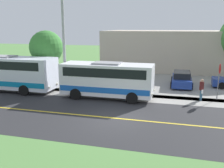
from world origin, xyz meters
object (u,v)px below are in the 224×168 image
(stop_sign, at_px, (219,76))
(pedestrian_with_bags, at_px, (202,89))
(street_light_pole, at_px, (63,41))
(shuttle_bus_front, at_px, (107,78))
(tree_curbside, at_px, (46,48))
(parked_car_near, at_px, (182,79))
(commercial_building, at_px, (166,49))

(stop_sign, bearing_deg, pedestrian_with_bags, -69.91)
(pedestrian_with_bags, relative_size, street_light_pole, 0.21)
(shuttle_bus_front, height_order, pedestrian_with_bags, shuttle_bus_front)
(stop_sign, xyz_separation_m, tree_curbside, (-1.30, -15.54, 1.74))
(street_light_pole, distance_m, parked_car_near, 11.84)
(stop_sign, xyz_separation_m, street_light_pole, (1.22, -12.51, 2.55))
(street_light_pole, relative_size, tree_curbside, 1.54)
(parked_car_near, bearing_deg, tree_curbside, -76.98)
(tree_curbside, distance_m, commercial_building, 17.61)
(street_light_pole, xyz_separation_m, parked_car_near, (-5.48, 9.78, -3.83))
(commercial_building, bearing_deg, parked_car_near, 11.14)
(pedestrian_with_bags, height_order, street_light_pole, street_light_pole)
(stop_sign, distance_m, tree_curbside, 15.69)
(stop_sign, relative_size, commercial_building, 0.18)
(shuttle_bus_front, xyz_separation_m, pedestrian_with_bags, (-1.14, 7.35, -0.68))
(pedestrian_with_bags, relative_size, stop_sign, 0.60)
(pedestrian_with_bags, distance_m, tree_curbside, 14.66)
(shuttle_bus_front, height_order, stop_sign, shuttle_bus_front)
(parked_car_near, distance_m, commercial_building, 11.41)
(street_light_pole, distance_m, commercial_building, 18.29)
(pedestrian_with_bags, xyz_separation_m, street_light_pole, (0.76, -11.26, 3.59))
(shuttle_bus_front, bearing_deg, commercial_building, 167.67)
(shuttle_bus_front, xyz_separation_m, street_light_pole, (-0.38, -3.91, 2.92))
(street_light_pole, xyz_separation_m, commercial_building, (-16.52, 7.60, -1.95))
(parked_car_near, bearing_deg, stop_sign, 32.71)
(shuttle_bus_front, distance_m, parked_car_near, 8.34)
(pedestrian_with_bags, xyz_separation_m, parked_car_near, (-4.72, -1.48, -0.23))
(tree_curbside, height_order, commercial_building, tree_curbside)
(tree_curbside, bearing_deg, pedestrian_with_bags, 82.98)
(stop_sign, height_order, commercial_building, commercial_building)
(street_light_pole, bearing_deg, stop_sign, 95.57)
(pedestrian_with_bags, xyz_separation_m, tree_curbside, (-1.76, -14.28, 2.78))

